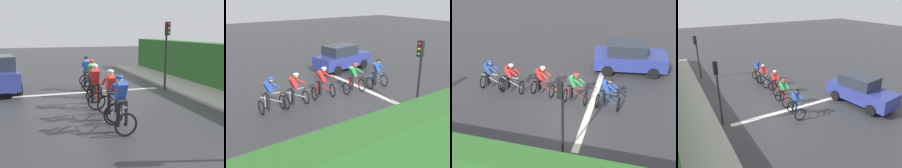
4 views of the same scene
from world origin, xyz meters
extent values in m
plane|color=#333335|center=(0.00, 0.00, 0.00)|extent=(80.00, 80.00, 0.00)
cube|color=#ADA89E|center=(-5.37, 2.00, 0.06)|extent=(2.80, 23.22, 0.12)
cube|color=silver|center=(0.00, -1.02, 0.00)|extent=(7.00, 0.30, 0.01)
torus|color=black|center=(0.25, 3.83, 0.34)|extent=(0.68, 0.09, 0.68)
torus|color=black|center=(0.21, 4.85, 0.34)|extent=(0.68, 0.09, 0.68)
cylinder|color=silver|center=(0.23, 4.34, 0.59)|extent=(0.08, 0.99, 0.51)
cylinder|color=silver|center=(0.22, 4.65, 0.62)|extent=(0.04, 0.04, 0.55)
cylinder|color=silver|center=(0.23, 4.29, 0.87)|extent=(0.07, 0.72, 0.04)
cube|color=black|center=(0.22, 4.65, 0.91)|extent=(0.11, 0.22, 0.04)
cylinder|color=black|center=(0.25, 3.94, 0.84)|extent=(0.42, 0.05, 0.03)
cube|color=#2D51B7|center=(0.22, 4.45, 1.21)|extent=(0.32, 0.42, 0.57)
sphere|color=beige|center=(0.23, 4.29, 1.52)|extent=(0.20, 0.20, 0.20)
ellipsoid|color=#264CB2|center=(0.23, 4.29, 1.59)|extent=(0.25, 0.29, 0.14)
cylinder|color=black|center=(0.34, 4.55, 0.57)|extent=(0.12, 0.12, 0.74)
cylinder|color=black|center=(0.10, 4.54, 0.57)|extent=(0.12, 0.12, 0.74)
cylinder|color=#2D51B7|center=(0.40, 4.17, 1.26)|extent=(0.11, 0.48, 0.37)
cylinder|color=#2D51B7|center=(0.08, 4.15, 1.26)|extent=(0.11, 0.48, 0.37)
torus|color=black|center=(0.17, 2.66, 0.34)|extent=(0.68, 0.08, 0.68)
torus|color=black|center=(0.14, 3.68, 0.34)|extent=(0.68, 0.08, 0.68)
cylinder|color=silver|center=(0.15, 3.17, 0.59)|extent=(0.07, 0.99, 0.51)
cylinder|color=silver|center=(0.15, 3.47, 0.62)|extent=(0.04, 0.04, 0.55)
cylinder|color=silver|center=(0.15, 3.12, 0.87)|extent=(0.06, 0.71, 0.04)
cube|color=black|center=(0.15, 3.47, 0.91)|extent=(0.11, 0.22, 0.04)
cylinder|color=black|center=(0.16, 2.76, 0.84)|extent=(0.42, 0.04, 0.03)
cube|color=red|center=(0.15, 3.27, 1.21)|extent=(0.31, 0.42, 0.57)
sphere|color=beige|center=(0.15, 3.12, 1.52)|extent=(0.20, 0.20, 0.20)
ellipsoid|color=silver|center=(0.15, 3.12, 1.59)|extent=(0.25, 0.29, 0.14)
cylinder|color=black|center=(0.27, 3.37, 0.57)|extent=(0.12, 0.12, 0.74)
cylinder|color=black|center=(0.03, 3.37, 0.57)|extent=(0.12, 0.12, 0.74)
cylinder|color=red|center=(0.32, 2.99, 1.26)|extent=(0.10, 0.48, 0.37)
cylinder|color=red|center=(0.00, 2.98, 1.26)|extent=(0.10, 0.48, 0.37)
torus|color=black|center=(0.23, 1.05, 0.34)|extent=(0.68, 0.15, 0.68)
torus|color=black|center=(0.37, 2.06, 0.34)|extent=(0.68, 0.15, 0.68)
cylinder|color=red|center=(0.30, 1.56, 0.59)|extent=(0.18, 0.99, 0.51)
cylinder|color=red|center=(0.34, 1.86, 0.62)|extent=(0.04, 0.04, 0.55)
cylinder|color=red|center=(0.29, 1.51, 0.87)|extent=(0.14, 0.71, 0.04)
cube|color=black|center=(0.34, 1.86, 0.91)|extent=(0.13, 0.23, 0.04)
cylinder|color=black|center=(0.25, 1.15, 0.84)|extent=(0.42, 0.09, 0.03)
cube|color=red|center=(0.32, 1.66, 1.21)|extent=(0.35, 0.45, 0.57)
sphere|color=beige|center=(0.29, 1.51, 1.52)|extent=(0.20, 0.20, 0.20)
ellipsoid|color=silver|center=(0.29, 1.51, 1.59)|extent=(0.28, 0.31, 0.14)
cylinder|color=black|center=(0.45, 1.74, 0.57)|extent=(0.12, 0.12, 0.74)
cylinder|color=black|center=(0.21, 1.78, 0.57)|extent=(0.12, 0.12, 0.74)
cylinder|color=red|center=(0.43, 1.36, 1.26)|extent=(0.15, 0.49, 0.37)
cylinder|color=red|center=(0.12, 1.40, 1.26)|extent=(0.15, 0.49, 0.37)
torus|color=black|center=(-0.02, -0.72, 0.34)|extent=(0.68, 0.09, 0.68)
torus|color=black|center=(0.04, 0.30, 0.34)|extent=(0.68, 0.09, 0.68)
cylinder|color=red|center=(0.01, -0.21, 0.59)|extent=(0.09, 0.99, 0.51)
cylinder|color=red|center=(0.03, 0.10, 0.62)|extent=(0.04, 0.04, 0.55)
cylinder|color=red|center=(0.01, -0.26, 0.87)|extent=(0.08, 0.72, 0.04)
cube|color=black|center=(0.03, 0.10, 0.91)|extent=(0.11, 0.22, 0.04)
cylinder|color=black|center=(-0.01, -0.62, 0.84)|extent=(0.42, 0.05, 0.03)
cube|color=green|center=(0.01, -0.11, 1.21)|extent=(0.32, 0.42, 0.57)
sphere|color=#9E7051|center=(0.01, -0.26, 1.52)|extent=(0.20, 0.20, 0.20)
ellipsoid|color=red|center=(0.01, -0.26, 1.59)|extent=(0.25, 0.29, 0.14)
cylinder|color=black|center=(0.14, -0.01, 0.57)|extent=(0.12, 0.12, 0.74)
cylinder|color=black|center=(-0.10, 0.00, 0.57)|extent=(0.12, 0.12, 0.74)
cylinder|color=green|center=(0.16, -0.40, 1.26)|extent=(0.11, 0.48, 0.37)
cylinder|color=green|center=(-0.16, -0.38, 1.26)|extent=(0.11, 0.48, 0.37)
torus|color=black|center=(-0.11, -2.32, 0.34)|extent=(0.68, 0.12, 0.68)
torus|color=black|center=(-0.01, -1.30, 0.34)|extent=(0.68, 0.12, 0.68)
cylinder|color=#1E59B2|center=(-0.06, -1.81, 0.59)|extent=(0.14, 0.99, 0.51)
cylinder|color=#1E59B2|center=(-0.03, -1.51, 0.62)|extent=(0.04, 0.04, 0.55)
cylinder|color=#1E59B2|center=(-0.06, -1.86, 0.87)|extent=(0.11, 0.72, 0.04)
cube|color=black|center=(-0.03, -1.51, 0.91)|extent=(0.12, 0.23, 0.04)
cylinder|color=black|center=(-0.10, -2.22, 0.84)|extent=(0.42, 0.07, 0.03)
cube|color=#2D51B7|center=(-0.05, -1.71, 1.21)|extent=(0.34, 0.44, 0.57)
sphere|color=beige|center=(-0.06, -1.86, 1.52)|extent=(0.20, 0.20, 0.20)
ellipsoid|color=black|center=(-0.06, -1.86, 1.59)|extent=(0.26, 0.30, 0.14)
cylinder|color=black|center=(0.08, -1.62, 0.57)|extent=(0.12, 0.12, 0.74)
cylinder|color=black|center=(-0.16, -1.60, 0.57)|extent=(0.12, 0.12, 0.74)
cylinder|color=#2D51B7|center=(0.08, -2.01, 1.26)|extent=(0.13, 0.48, 0.37)
cylinder|color=#2D51B7|center=(-0.23, -1.98, 1.26)|extent=(0.13, 0.48, 0.37)
cube|color=navy|center=(4.19, -2.45, 0.70)|extent=(2.28, 4.30, 0.80)
cube|color=#262D38|center=(4.15, -2.21, 1.43)|extent=(1.79, 2.33, 0.66)
cylinder|color=black|center=(5.20, -3.59, 0.32)|extent=(0.31, 0.67, 0.64)
cylinder|color=black|center=(3.55, -3.83, 0.32)|extent=(0.31, 0.67, 0.64)
cylinder|color=black|center=(4.83, -1.07, 0.32)|extent=(0.31, 0.67, 0.64)
cylinder|color=black|center=(3.18, -1.32, 0.32)|extent=(0.31, 0.67, 0.64)
cube|color=#EAEACC|center=(4.99, -4.37, 0.80)|extent=(0.29, 0.12, 0.16)
cube|color=#EAEACC|center=(3.98, -4.51, 0.80)|extent=(0.29, 0.12, 0.16)
cylinder|color=black|center=(-3.82, -0.62, 1.35)|extent=(0.10, 0.10, 2.70)
cube|color=black|center=(-3.82, -0.52, 3.02)|extent=(0.20, 0.20, 0.64)
sphere|color=red|center=(-3.82, -0.41, 3.22)|extent=(0.11, 0.11, 0.11)
sphere|color=orange|center=(-3.82, -0.41, 3.02)|extent=(0.11, 0.11, 0.11)
sphere|color=green|center=(-3.82, -0.41, 2.82)|extent=(0.11, 0.11, 0.11)
cylinder|color=black|center=(-3.57, 7.39, 1.35)|extent=(0.10, 0.10, 2.70)
cube|color=black|center=(-3.61, 7.49, 3.02)|extent=(0.26, 0.26, 0.64)
sphere|color=red|center=(-3.65, 7.59, 3.22)|extent=(0.11, 0.11, 0.11)
sphere|color=orange|center=(-3.65, 7.59, 3.02)|extent=(0.11, 0.11, 0.11)
sphere|color=green|center=(-3.65, 7.59, 2.82)|extent=(0.11, 0.11, 0.11)
camera|label=1|loc=(2.69, 11.74, 2.88)|focal=44.33mm
camera|label=2|loc=(-10.47, 8.15, 5.10)|focal=42.21mm
camera|label=3|loc=(-12.94, -3.12, 8.75)|focal=51.53mm
camera|label=4|loc=(-5.74, -11.12, 6.25)|focal=35.85mm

